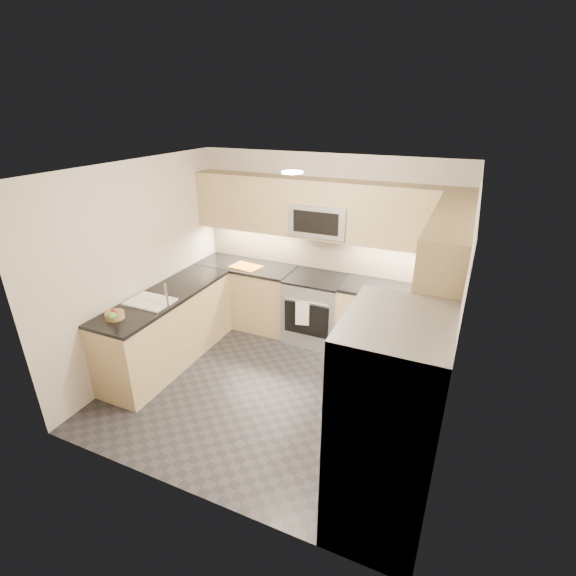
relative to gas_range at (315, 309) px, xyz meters
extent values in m
cube|color=#222227|center=(0.00, -1.28, -0.46)|extent=(3.60, 3.20, 0.00)
cube|color=beige|center=(0.00, -1.28, 2.04)|extent=(3.60, 3.20, 0.02)
cube|color=beige|center=(0.00, 0.32, 0.79)|extent=(3.60, 0.02, 2.50)
cube|color=beige|center=(0.00, -2.88, 0.79)|extent=(3.60, 0.02, 2.50)
cube|color=beige|center=(-1.80, -1.28, 0.79)|extent=(0.02, 3.20, 2.50)
cube|color=beige|center=(1.80, -1.28, 0.79)|extent=(0.02, 3.20, 2.50)
cube|color=tan|center=(-1.09, 0.02, -0.01)|extent=(1.42, 0.60, 0.90)
cube|color=tan|center=(1.09, 0.02, -0.01)|extent=(1.42, 0.60, 0.90)
cube|color=tan|center=(1.50, -1.12, -0.01)|extent=(0.60, 1.70, 0.90)
cube|color=tan|center=(-1.50, -1.28, -0.01)|extent=(0.60, 2.00, 0.90)
cube|color=black|center=(-1.09, 0.02, 0.47)|extent=(1.42, 0.63, 0.04)
cube|color=black|center=(1.09, 0.02, 0.47)|extent=(1.42, 0.63, 0.04)
cube|color=black|center=(1.50, -1.12, 0.47)|extent=(0.63, 1.70, 0.04)
cube|color=black|center=(-1.50, -1.28, 0.47)|extent=(0.63, 2.00, 0.04)
cube|color=tan|center=(0.00, 0.15, 1.37)|extent=(3.60, 0.35, 0.75)
cube|color=tan|center=(1.62, -1.00, 1.37)|extent=(0.35, 1.95, 0.75)
cube|color=#C5AF8E|center=(0.00, 0.32, 0.74)|extent=(3.60, 0.01, 0.51)
cube|color=#C5AF8E|center=(1.80, -0.82, 0.74)|extent=(0.01, 2.30, 0.51)
cube|color=#9D9FA4|center=(0.00, 0.00, 0.00)|extent=(0.76, 0.65, 0.91)
cube|color=black|center=(0.00, 0.00, 0.46)|extent=(0.76, 0.65, 0.03)
cube|color=black|center=(0.00, -0.33, -0.01)|extent=(0.62, 0.02, 0.45)
cylinder|color=#B2B5BA|center=(0.00, -0.35, 0.26)|extent=(0.60, 0.02, 0.02)
cube|color=#A0A4A8|center=(0.00, 0.12, 1.24)|extent=(0.76, 0.40, 0.40)
cube|color=black|center=(0.00, -0.08, 1.24)|extent=(0.60, 0.01, 0.28)
cube|color=#9B9EA3|center=(1.45, -2.43, 0.45)|extent=(0.70, 0.90, 1.80)
cylinder|color=#B2B5BA|center=(1.08, -2.61, 0.49)|extent=(0.02, 0.02, 1.20)
cylinder|color=#B2B5BA|center=(1.08, -2.25, 0.49)|extent=(0.02, 0.02, 1.20)
cube|color=white|center=(-1.50, -1.53, 0.42)|extent=(0.52, 0.38, 0.16)
cylinder|color=silver|center=(-1.24, -1.53, 0.62)|extent=(0.03, 0.03, 0.28)
cylinder|color=#62C353|center=(1.69, 0.01, 0.57)|extent=(0.36, 0.36, 0.18)
cube|color=orange|center=(-1.04, -0.06, 0.49)|extent=(0.45, 0.34, 0.01)
cylinder|color=olive|center=(-1.57, -1.99, 0.52)|extent=(0.22, 0.22, 0.07)
sphere|color=maroon|center=(-1.52, -2.05, 0.60)|extent=(0.06, 0.06, 0.06)
sphere|color=#50A145|center=(-1.47, -2.12, 0.60)|extent=(0.08, 0.08, 0.08)
cube|color=white|center=(-0.04, -0.37, 0.10)|extent=(0.18, 0.06, 0.34)
camera|label=1|loc=(1.75, -4.87, 2.61)|focal=26.00mm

